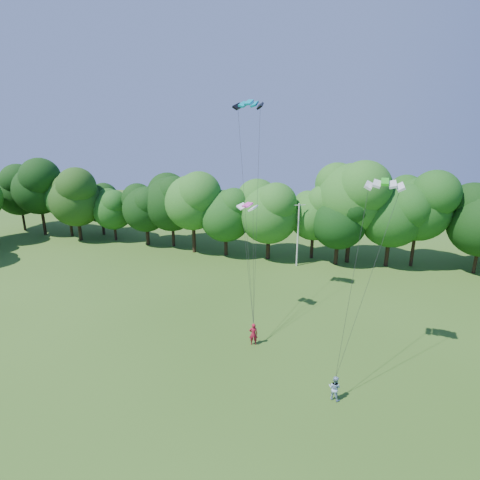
# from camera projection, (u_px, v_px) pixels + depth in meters

# --- Properties ---
(ground) EXTENTS (160.00, 160.00, 0.00)m
(ground) POSITION_uv_depth(u_px,v_px,m) (205.00, 473.00, 19.27)
(ground) COLOR #2F5316
(ground) RESTS_ON ground
(utility_pole) EXTENTS (1.52, 0.73, 8.14)m
(utility_pole) POSITION_uv_depth(u_px,v_px,m) (298.00, 234.00, 46.84)
(utility_pole) COLOR beige
(utility_pole) RESTS_ON ground
(kite_flyer_left) EXTENTS (0.78, 0.60, 1.90)m
(kite_flyer_left) POSITION_uv_depth(u_px,v_px,m) (253.00, 334.00, 30.42)
(kite_flyer_left) COLOR maroon
(kite_flyer_left) RESTS_ON ground
(kite_flyer_right) EXTENTS (1.01, 0.91, 1.70)m
(kite_flyer_right) POSITION_uv_depth(u_px,v_px,m) (335.00, 388.00, 24.29)
(kite_flyer_right) COLOR #94B1CE
(kite_flyer_right) RESTS_ON ground
(kite_teal) EXTENTS (2.69, 1.46, 0.55)m
(kite_teal) POSITION_uv_depth(u_px,v_px,m) (249.00, 102.00, 32.22)
(kite_teal) COLOR #0591A8
(kite_teal) RESTS_ON ground
(kite_green) EXTENTS (2.52, 1.33, 0.41)m
(kite_green) POSITION_uv_depth(u_px,v_px,m) (385.00, 182.00, 24.26)
(kite_green) COLOR green
(kite_green) RESTS_ON ground
(kite_pink) EXTENTS (1.99, 1.53, 0.33)m
(kite_pink) POSITION_uv_depth(u_px,v_px,m) (248.00, 205.00, 31.94)
(kite_pink) COLOR #FC46BA
(kite_pink) RESTS_ON ground
(tree_back_west) EXTENTS (8.47, 8.47, 12.32)m
(tree_back_west) POSITION_uv_depth(u_px,v_px,m) (75.00, 192.00, 56.68)
(tree_back_west) COLOR black
(tree_back_west) RESTS_ON ground
(tree_back_center) EXTENTS (7.55, 7.55, 10.98)m
(tree_back_center) POSITION_uv_depth(u_px,v_px,m) (340.00, 212.00, 46.69)
(tree_back_center) COLOR black
(tree_back_center) RESTS_ON ground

